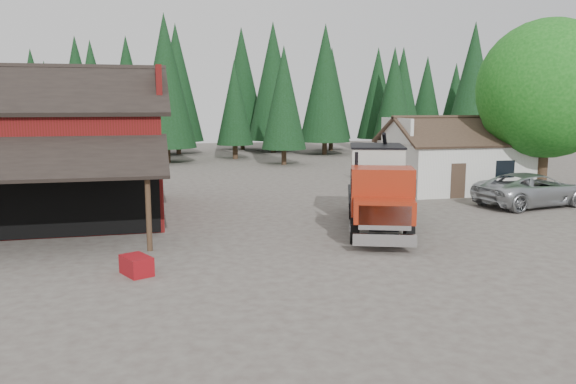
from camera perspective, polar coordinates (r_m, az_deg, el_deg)
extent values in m
plane|color=#4F453E|center=(19.98, 2.52, -6.51)|extent=(120.00, 120.00, 0.00)
cube|color=maroon|center=(29.18, -24.67, 2.56)|extent=(12.00, 10.00, 5.00)
cube|color=black|center=(26.61, -26.19, 9.49)|extent=(12.80, 5.53, 2.35)
cube|color=black|center=(31.51, -24.23, 9.38)|extent=(12.80, 5.53, 2.35)
cube|color=maroon|center=(28.51, -13.05, 10.06)|extent=(0.25, 7.00, 2.00)
cylinder|color=#382619|center=(20.97, -13.98, -2.11)|extent=(0.20, 0.20, 2.80)
cube|color=black|center=(24.34, -26.82, 0.12)|extent=(11.70, 0.08, 3.90)
cube|color=silver|center=(36.67, 16.57, 2.56)|extent=(8.00, 6.00, 3.00)
cube|color=#38281E|center=(35.22, 17.96, 5.92)|extent=(8.60, 3.42, 1.80)
cube|color=#38281E|center=(37.81, 15.58, 6.20)|extent=(8.60, 3.42, 1.80)
cube|color=silver|center=(34.66, 10.97, 6.15)|extent=(0.20, 4.20, 1.50)
cube|color=silver|center=(38.67, 21.88, 5.94)|extent=(0.20, 4.20, 1.50)
cube|color=#38281E|center=(33.39, 16.89, 1.09)|extent=(0.90, 0.06, 2.00)
cube|color=black|center=(34.93, 21.19, 2.19)|extent=(1.20, 0.06, 1.00)
cylinder|color=#382619|center=(36.43, 24.41, 2.25)|extent=(0.60, 0.60, 3.20)
sphere|color=#135614|center=(36.25, 24.88, 9.49)|extent=(8.00, 8.00, 8.00)
sphere|color=#135614|center=(36.16, 22.46, 7.74)|extent=(4.40, 4.40, 4.40)
sphere|color=#135614|center=(36.25, 26.82, 7.93)|extent=(4.80, 4.80, 4.80)
cylinder|color=#382619|center=(50.02, -0.41, 3.71)|extent=(0.44, 0.44, 1.60)
cone|color=black|center=(49.82, -0.42, 9.57)|extent=(3.96, 3.96, 9.00)
cylinder|color=#382619|center=(52.44, 17.95, 3.52)|extent=(0.44, 0.44, 1.60)
cone|color=black|center=(52.28, 18.27, 10.19)|extent=(4.84, 4.84, 11.00)
cylinder|color=#382619|center=(52.71, -12.09, 3.78)|extent=(0.44, 0.44, 1.60)
cone|color=black|center=(52.56, -12.33, 10.97)|extent=(5.28, 5.28, 12.00)
cylinder|color=black|center=(21.71, 6.79, -3.86)|extent=(0.68, 1.13, 1.08)
cylinder|color=black|center=(21.85, 12.20, -3.91)|extent=(0.68, 1.13, 1.08)
cylinder|color=black|center=(26.32, 6.61, -1.61)|extent=(0.68, 1.13, 1.08)
cylinder|color=black|center=(26.44, 11.07, -1.67)|extent=(0.68, 1.13, 1.08)
cylinder|color=black|center=(27.67, 6.57, -1.09)|extent=(0.68, 1.13, 1.08)
cylinder|color=black|center=(27.78, 10.81, -1.15)|extent=(0.68, 1.13, 1.08)
cube|color=black|center=(24.75, 9.06, -1.41)|extent=(3.81, 8.31, 0.39)
cube|color=silver|center=(20.28, 9.78, -4.83)|extent=(2.18, 0.91, 0.44)
cube|color=silver|center=(20.21, 9.82, -2.61)|extent=(1.79, 0.71, 0.88)
cube|color=maroon|center=(20.76, 9.71, -1.89)|extent=(2.50, 1.93, 0.83)
cube|color=maroon|center=(21.92, 9.52, 0.11)|extent=(2.77, 2.35, 1.81)
cube|color=black|center=(21.10, 9.68, 0.58)|extent=(1.97, 0.75, 0.88)
cylinder|color=black|center=(22.67, 6.94, 1.84)|extent=(0.17, 0.17, 1.76)
cube|color=black|center=(22.89, 9.36, 0.36)|extent=(2.30, 0.91, 1.57)
cube|color=black|center=(26.05, 8.90, -0.30)|extent=(4.24, 6.19, 0.16)
cube|color=beige|center=(25.86, 8.98, 2.87)|extent=(3.20, 3.80, 1.57)
cone|color=beige|center=(25.98, 8.93, 0.73)|extent=(2.75, 2.75, 0.69)
cube|color=black|center=(25.79, 9.02, 4.65)|extent=(3.32, 3.92, 0.08)
cylinder|color=black|center=(27.28, 10.05, 2.95)|extent=(1.37, 1.89, 2.99)
cube|color=maroon|center=(28.31, 7.47, 1.02)|extent=(0.81, 0.93, 0.44)
cylinder|color=silver|center=(22.85, 12.17, -2.60)|extent=(0.84, 1.11, 0.55)
imported|color=#B1B5B9|center=(32.20, 23.56, 0.23)|extent=(6.69, 3.90, 1.75)
cube|color=maroon|center=(18.40, -15.14, -7.21)|extent=(1.11, 1.30, 0.60)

